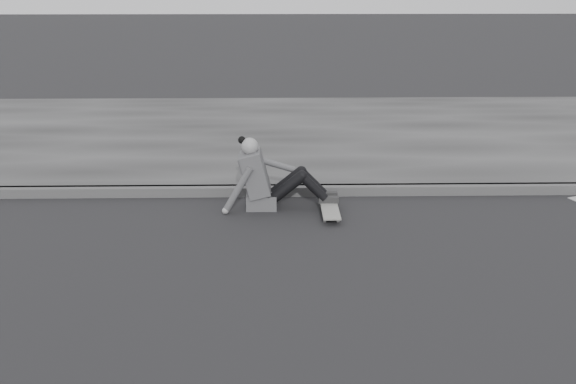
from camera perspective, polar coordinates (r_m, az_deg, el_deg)
ground at (r=6.16m, az=19.56°, el=-8.04°), size 80.00×80.00×0.00m
curb at (r=8.41m, az=13.69°, el=0.22°), size 24.00×0.16×0.12m
sidewalk at (r=11.24m, az=9.93°, el=5.17°), size 24.00×6.00×0.12m
skateboard at (r=7.50m, az=3.72°, el=-1.46°), size 0.20×0.78×0.09m
seated_woman at (r=7.61m, az=-1.90°, el=1.18°), size 1.38×0.46×0.88m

